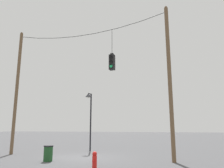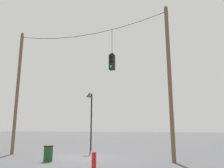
{
  "view_description": "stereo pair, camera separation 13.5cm",
  "coord_description": "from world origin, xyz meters",
  "px_view_note": "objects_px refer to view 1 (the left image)",
  "views": [
    {
      "loc": [
        6.67,
        -13.15,
        1.82
      ],
      "look_at": [
        2.04,
        -0.21,
        4.63
      ],
      "focal_mm": 35.0,
      "sensor_mm": 36.0,
      "label": 1
    },
    {
      "loc": [
        6.8,
        -13.1,
        1.82
      ],
      "look_at": [
        2.04,
        -0.21,
        4.63
      ],
      "focal_mm": 35.0,
      "sensor_mm": 36.0,
      "label": 2
    }
  ],
  "objects_px": {
    "fire_hydrant": "(95,160)",
    "trash_bin": "(48,153)",
    "utility_pole_right": "(170,79)",
    "street_lamp": "(89,107)",
    "utility_pole_left": "(17,90)",
    "traffic_light_over_intersection": "(112,62)"
  },
  "relations": [
    {
      "from": "fire_hydrant",
      "to": "trash_bin",
      "type": "distance_m",
      "value": 3.53
    },
    {
      "from": "fire_hydrant",
      "to": "utility_pole_right",
      "type": "bearing_deg",
      "value": 41.99
    },
    {
      "from": "trash_bin",
      "to": "street_lamp",
      "type": "bearing_deg",
      "value": 92.51
    },
    {
      "from": "utility_pole_left",
      "to": "street_lamp",
      "type": "height_order",
      "value": "utility_pole_left"
    },
    {
      "from": "street_lamp",
      "to": "trash_bin",
      "type": "distance_m",
      "value": 6.62
    },
    {
      "from": "utility_pole_right",
      "to": "trash_bin",
      "type": "height_order",
      "value": "utility_pole_right"
    },
    {
      "from": "traffic_light_over_intersection",
      "to": "utility_pole_left",
      "type": "bearing_deg",
      "value": -180.0
    },
    {
      "from": "traffic_light_over_intersection",
      "to": "trash_bin",
      "type": "xyz_separation_m",
      "value": [
        -3.15,
        -1.98,
        -5.67
      ]
    },
    {
      "from": "utility_pole_right",
      "to": "trash_bin",
      "type": "bearing_deg",
      "value": -163.63
    },
    {
      "from": "utility_pole_left",
      "to": "fire_hydrant",
      "type": "bearing_deg",
      "value": -21.1
    },
    {
      "from": "trash_bin",
      "to": "utility_pole_right",
      "type": "bearing_deg",
      "value": 16.37
    },
    {
      "from": "utility_pole_left",
      "to": "traffic_light_over_intersection",
      "type": "bearing_deg",
      "value": 0.0
    },
    {
      "from": "utility_pole_left",
      "to": "fire_hydrant",
      "type": "distance_m",
      "value": 9.52
    },
    {
      "from": "utility_pole_left",
      "to": "traffic_light_over_intersection",
      "type": "height_order",
      "value": "utility_pole_left"
    },
    {
      "from": "utility_pole_right",
      "to": "utility_pole_left",
      "type": "bearing_deg",
      "value": 180.0
    },
    {
      "from": "traffic_light_over_intersection",
      "to": "street_lamp",
      "type": "xyz_separation_m",
      "value": [
        -3.4,
        3.81,
        -2.49
      ]
    },
    {
      "from": "utility_pole_left",
      "to": "fire_hydrant",
      "type": "height_order",
      "value": "utility_pole_left"
    },
    {
      "from": "traffic_light_over_intersection",
      "to": "fire_hydrant",
      "type": "bearing_deg",
      "value": -85.92
    },
    {
      "from": "utility_pole_left",
      "to": "street_lamp",
      "type": "bearing_deg",
      "value": 41.55
    },
    {
      "from": "street_lamp",
      "to": "utility_pole_right",
      "type": "bearing_deg",
      "value": -28.54
    },
    {
      "from": "utility_pole_right",
      "to": "fire_hydrant",
      "type": "relative_size",
      "value": 12.49
    },
    {
      "from": "traffic_light_over_intersection",
      "to": "trash_bin",
      "type": "height_order",
      "value": "traffic_light_over_intersection"
    }
  ]
}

